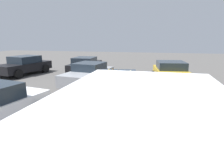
{
  "coord_description": "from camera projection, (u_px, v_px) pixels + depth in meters",
  "views": [
    {
      "loc": [
        -7.97,
        -1.47,
        2.89
      ],
      "look_at": [
        0.0,
        0.3,
        0.9
      ],
      "focal_mm": 30.85,
      "sensor_mm": 36.0,
      "label": 1
    }
  ],
  "objects": [
    {
      "name": "parked_sedan_far_right",
      "position": [
        85.0,
        65.0,
        15.47
      ],
      "size": [
        3.97,
        1.97,
        1.34
      ],
      "rotation": [
        0.0,
        0.0,
        0.01
      ],
      "color": "black",
      "rests_on": "ground"
    },
    {
      "name": "ground_plane",
      "position": [
        119.0,
        104.0,
        8.55
      ],
      "size": [
        60.0,
        60.0,
        0.0
      ],
      "primitive_type": "plane",
      "color": "#514F4C"
    },
    {
      "name": "parked_sedan_row_back_center",
      "position": [
        24.0,
        65.0,
        15.19
      ],
      "size": [
        4.55,
        2.75,
        1.45
      ],
      "rotation": [
        0.0,
        0.0,
        2.92
      ],
      "color": "black",
      "rests_on": "ground"
    },
    {
      "name": "parked_sedan_behind_right",
      "position": [
        171.0,
        73.0,
        12.04
      ],
      "size": [
        4.19,
        2.41,
        1.41
      ],
      "rotation": [
        0.0,
        0.0,
        3.26
      ],
      "color": "gold",
      "rests_on": "ground"
    },
    {
      "name": "parked_sedan_row_back_far",
      "position": [
        89.0,
        74.0,
        11.65
      ],
      "size": [
        4.33,
        2.46,
        1.39
      ],
      "rotation": [
        0.0,
        0.0,
        2.99
      ],
      "color": "gray",
      "rests_on": "ground"
    },
    {
      "name": "art_car_decorated",
      "position": [
        119.0,
        88.0,
        8.44
      ],
      "size": [
        4.69,
        2.62,
        1.59
      ],
      "rotation": [
        0.0,
        0.0,
        3.32
      ],
      "color": "beige",
      "rests_on": "ground"
    }
  ]
}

